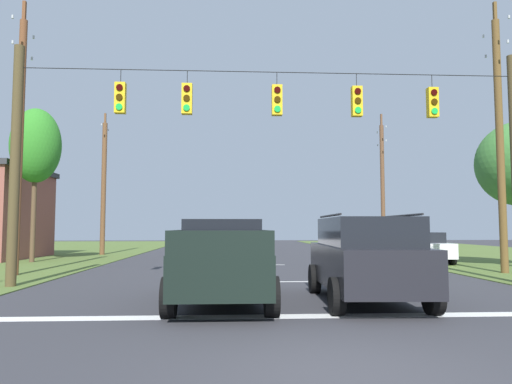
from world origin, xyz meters
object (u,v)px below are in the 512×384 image
(utility_pole_far_right, at_px, (383,184))
(suv_black, at_px, (365,257))
(distant_car_oncoming, at_px, (216,243))
(pickup_truck, at_px, (222,261))
(utility_pole_far_left, at_px, (104,186))
(tree_roadside_far_right, at_px, (36,146))
(utility_pole_mid_left, at_px, (20,137))
(utility_pole_mid_right, at_px, (500,137))
(distant_car_crossing_white, at_px, (422,247))
(overhead_signal_span, at_px, (274,150))

(utility_pole_far_right, bearing_deg, suv_black, -109.28)
(distant_car_oncoming, bearing_deg, pickup_truck, -87.88)
(utility_pole_far_left, distance_m, tree_roadside_far_right, 6.88)
(suv_black, height_order, utility_pole_far_right, utility_pole_far_right)
(utility_pole_far_right, relative_size, utility_pole_mid_left, 0.90)
(suv_black, xyz_separation_m, distant_car_oncoming, (-4.07, 18.99, -0.27))
(utility_pole_mid_right, xyz_separation_m, utility_pole_far_left, (-18.61, 13.32, -0.86))
(suv_black, bearing_deg, distant_car_crossing_white, 62.38)
(distant_car_crossing_white, height_order, utility_pole_mid_right, utility_pole_mid_right)
(distant_car_crossing_white, height_order, distant_car_oncoming, same)
(overhead_signal_span, bearing_deg, tree_roadside_far_right, 138.24)
(utility_pole_mid_left, bearing_deg, pickup_truck, -40.49)
(utility_pole_mid_right, bearing_deg, utility_pole_mid_left, 179.56)
(suv_black, xyz_separation_m, tree_roadside_far_right, (-13.08, 13.42, 4.82))
(overhead_signal_span, relative_size, utility_pole_far_right, 1.70)
(utility_pole_far_left, bearing_deg, pickup_truck, -67.97)
(suv_black, distance_m, utility_pole_far_right, 21.07)
(pickup_truck, relative_size, utility_pole_far_left, 0.59)
(overhead_signal_span, xyz_separation_m, utility_pole_far_left, (-9.49, 16.53, 0.29))
(distant_car_crossing_white, xyz_separation_m, tree_roadside_far_right, (-19.38, 1.37, 5.09))
(suv_black, xyz_separation_m, utility_pole_mid_left, (-10.98, 6.74, 4.05))
(pickup_truck, xyz_separation_m, utility_pole_mid_right, (10.64, 6.36, 4.31))
(distant_car_oncoming, bearing_deg, distant_car_crossing_white, -33.80)
(distant_car_oncoming, height_order, utility_pole_far_left, utility_pole_far_left)
(distant_car_crossing_white, xyz_separation_m, distant_car_oncoming, (-10.37, 6.94, 0.00))
(utility_pole_mid_right, bearing_deg, overhead_signal_span, -160.62)
(pickup_truck, xyz_separation_m, tree_roadside_far_right, (-9.71, 13.18, 4.91))
(distant_car_oncoming, bearing_deg, utility_pole_far_left, 172.73)
(utility_pole_far_right, relative_size, utility_pole_far_left, 1.01)
(utility_pole_far_right, bearing_deg, tree_roadside_far_right, -162.77)
(overhead_signal_span, distance_m, utility_pole_mid_left, 9.78)
(tree_roadside_far_right, bearing_deg, overhead_signal_span, -41.76)
(suv_black, bearing_deg, utility_pole_far_right, 70.72)
(utility_pole_mid_left, bearing_deg, utility_pole_far_right, 35.79)
(utility_pole_far_right, distance_m, tree_roadside_far_right, 20.91)
(pickup_truck, relative_size, distant_car_crossing_white, 1.23)
(overhead_signal_span, distance_m, utility_pole_far_right, 18.40)
(suv_black, bearing_deg, utility_pole_mid_right, 42.23)
(pickup_truck, height_order, utility_pole_mid_left, utility_pole_mid_left)
(distant_car_crossing_white, relative_size, utility_pole_far_left, 0.48)
(distant_car_oncoming, bearing_deg, utility_pole_mid_right, -47.54)
(distant_car_oncoming, height_order, utility_pole_far_right, utility_pole_far_right)
(pickup_truck, relative_size, utility_pole_mid_right, 0.51)
(distant_car_crossing_white, relative_size, distant_car_oncoming, 1.00)
(utility_pole_mid_right, xyz_separation_m, utility_pole_mid_left, (-18.26, 0.14, -0.17))
(utility_pole_far_left, bearing_deg, tree_roadside_far_right, -105.02)
(distant_car_oncoming, height_order, utility_pole_mid_left, utility_pole_mid_left)
(utility_pole_far_right, bearing_deg, pickup_truck, -117.84)
(utility_pole_far_right, xyz_separation_m, tree_roadside_far_right, (-19.93, -6.18, 1.28))
(utility_pole_mid_left, xyz_separation_m, utility_pole_far_left, (-0.35, 13.18, -0.70))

